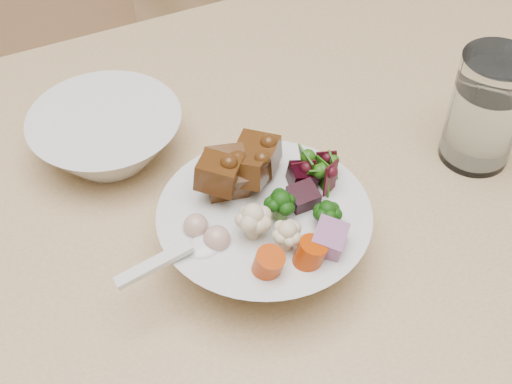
# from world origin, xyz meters

# --- Properties ---
(dining_table) EXTENTS (1.62, 1.00, 0.73)m
(dining_table) POSITION_xyz_m (0.29, -0.01, 0.65)
(dining_table) COLOR tan
(dining_table) RESTS_ON ground
(chair_far) EXTENTS (0.44, 0.44, 0.84)m
(chair_far) POSITION_xyz_m (0.07, 0.71, 0.47)
(chair_far) COLOR tan
(chair_far) RESTS_ON ground
(food_bowl) EXTENTS (0.19, 0.19, 0.10)m
(food_bowl) POSITION_xyz_m (0.06, 0.02, 0.76)
(food_bowl) COLOR silver
(food_bowl) RESTS_ON dining_table
(soup_spoon) EXTENTS (0.10, 0.03, 0.02)m
(soup_spoon) POSITION_xyz_m (-0.02, 0.01, 0.78)
(soup_spoon) COLOR silver
(soup_spoon) RESTS_ON food_bowl
(water_glass) EXTENTS (0.07, 0.07, 0.13)m
(water_glass) POSITION_xyz_m (0.32, 0.02, 0.78)
(water_glass) COLOR silver
(water_glass) RESTS_ON dining_table
(side_bowl) EXTENTS (0.16, 0.16, 0.05)m
(side_bowl) POSITION_xyz_m (-0.02, 0.22, 0.75)
(side_bowl) COLOR silver
(side_bowl) RESTS_ON dining_table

